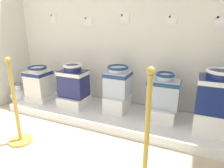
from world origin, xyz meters
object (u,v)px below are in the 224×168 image
object	(u,v)px
plinth_block_pale_glazed	(162,112)
info_placard_third	(125,18)
plinth_block_slender_white	(41,97)
plinth_block_squat_floral	(212,122)
plinth_block_leftmost	(118,103)
info_placard_fourth	(172,20)
antique_toilet_rightmost	(73,80)
antique_toilet_slender_white	(39,80)
antique_toilet_leftmost	(118,80)
info_placard_second	(88,21)
stanchion_post_near_left	(17,119)
antique_toilet_pale_glazed	(164,90)
antique_toilet_squat_floral	(218,91)
plinth_block_rightmost	(75,101)
stanchion_post_near_right	(146,151)
decorative_vase_spare	(19,95)
info_placard_first	(53,18)
info_placard_fifth	(221,21)

from	to	relation	value
plinth_block_pale_glazed	info_placard_third	distance (m)	1.35
plinth_block_slender_white	plinth_block_squat_floral	xyz separation A→B (m)	(2.43, 0.01, 0.09)
plinth_block_leftmost	info_placard_fourth	bearing A→B (deg)	27.50
antique_toilet_rightmost	info_placard_third	bearing A→B (deg)	34.81
antique_toilet_slender_white	info_placard_fourth	bearing A→B (deg)	13.59
plinth_block_slender_white	antique_toilet_leftmost	distance (m)	1.32
plinth_block_slender_white	info_placard_second	bearing A→B (deg)	34.57
plinth_block_pale_glazed	stanchion_post_near_left	bearing A→B (deg)	-143.96
stanchion_post_near_left	antique_toilet_pale_glazed	bearing A→B (deg)	36.04
plinth_block_slender_white	info_placard_second	world-z (taller)	info_placard_second
antique_toilet_leftmost	antique_toilet_squat_floral	size ratio (longest dim) A/B	0.88
plinth_block_rightmost	stanchion_post_near_right	bearing A→B (deg)	-34.88
info_placard_second	decorative_vase_spare	xyz separation A→B (m)	(-1.05, -0.51, -1.16)
plinth_block_squat_floral	info_placard_third	xyz separation A→B (m)	(-1.21, 0.44, 1.10)
plinth_block_rightmost	info_placard_first	bearing A→B (deg)	144.96
plinth_block_rightmost	antique_toilet_rightmost	size ratio (longest dim) A/B	0.80
plinth_block_rightmost	antique_toilet_slender_white	bearing A→B (deg)	-177.45
plinth_block_squat_floral	antique_toilet_squat_floral	bearing A→B (deg)	0.00
antique_toilet_pale_glazed	stanchion_post_near_left	size ratio (longest dim) A/B	0.46
plinth_block_pale_glazed	info_placard_fifth	xyz separation A→B (m)	(0.53, 0.30, 1.11)
antique_toilet_pale_glazed	info_placard_second	distance (m)	1.49
antique_toilet_slender_white	plinth_block_leftmost	xyz separation A→B (m)	(1.25, 0.14, -0.21)
plinth_block_squat_floral	info_placard_second	size ratio (longest dim) A/B	3.08
plinth_block_leftmost	info_placard_fourth	xyz separation A→B (m)	(0.60, 0.31, 1.09)
info_placard_third	decorative_vase_spare	distance (m)	2.07
antique_toilet_leftmost	plinth_block_slender_white	bearing A→B (deg)	-173.79
stanchion_post_near_left	info_placard_first	bearing A→B (deg)	109.43
antique_toilet_squat_floral	info_placard_third	xyz separation A→B (m)	(-1.21, 0.44, 0.73)
antique_toilet_rightmost	stanchion_post_near_right	world-z (taller)	stanchion_post_near_right
plinth_block_rightmost	info_placard_fourth	xyz separation A→B (m)	(1.23, 0.42, 1.13)
antique_toilet_rightmost	antique_toilet_squat_floral	world-z (taller)	antique_toilet_squat_floral
antique_toilet_squat_floral	info_placard_third	bearing A→B (deg)	160.26
plinth_block_slender_white	info_placard_third	size ratio (longest dim) A/B	2.79
antique_toilet_pale_glazed	decorative_vase_spare	size ratio (longest dim) A/B	1.27
info_placard_second	stanchion_post_near_left	size ratio (longest dim) A/B	0.13
antique_toilet_pale_glazed	info_placard_second	world-z (taller)	info_placard_second
plinth_block_squat_floral	decorative_vase_spare	size ratio (longest dim) A/B	1.14
plinth_block_slender_white	plinth_block_rightmost	distance (m)	0.62
plinth_block_rightmost	antique_toilet_rightmost	world-z (taller)	antique_toilet_rightmost
plinth_block_rightmost	info_placard_third	size ratio (longest dim) A/B	2.78
info_placard_second	decorative_vase_spare	world-z (taller)	info_placard_second
plinth_block_squat_floral	stanchion_post_near_left	bearing A→B (deg)	-155.97
antique_toilet_pale_glazed	info_placard_third	size ratio (longest dim) A/B	3.26
antique_toilet_leftmost	antique_toilet_squat_floral	distance (m)	1.19
antique_toilet_pale_glazed	stanchion_post_near_left	xyz separation A→B (m)	(-1.38, -1.01, -0.19)
plinth_block_squat_floral	stanchion_post_near_left	size ratio (longest dim) A/B	0.41
plinth_block_rightmost	stanchion_post_near_left	bearing A→B (deg)	-98.85
decorative_vase_spare	plinth_block_slender_white	bearing A→B (deg)	8.31
plinth_block_slender_white	antique_toilet_slender_white	size ratio (longest dim) A/B	0.83
antique_toilet_squat_floral	info_placard_fourth	bearing A→B (deg)	143.22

